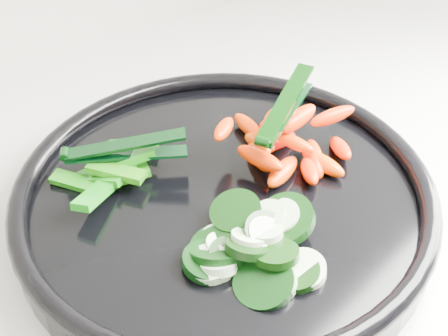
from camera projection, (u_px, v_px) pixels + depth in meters
veggie_tray at (224, 198)px, 0.56m from camera, size 0.44×0.44×0.04m
cucumber_pile at (247, 248)px, 0.49m from camera, size 0.13×0.13×0.04m
carrot_pile at (285, 143)px, 0.58m from camera, size 0.14×0.13×0.05m
pepper_pile at (114, 169)px, 0.57m from camera, size 0.11×0.10×0.04m
tong_carrot at (284, 109)px, 0.57m from camera, size 0.10×0.07×0.02m
tong_pepper at (122, 150)px, 0.56m from camera, size 0.11×0.07×0.02m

